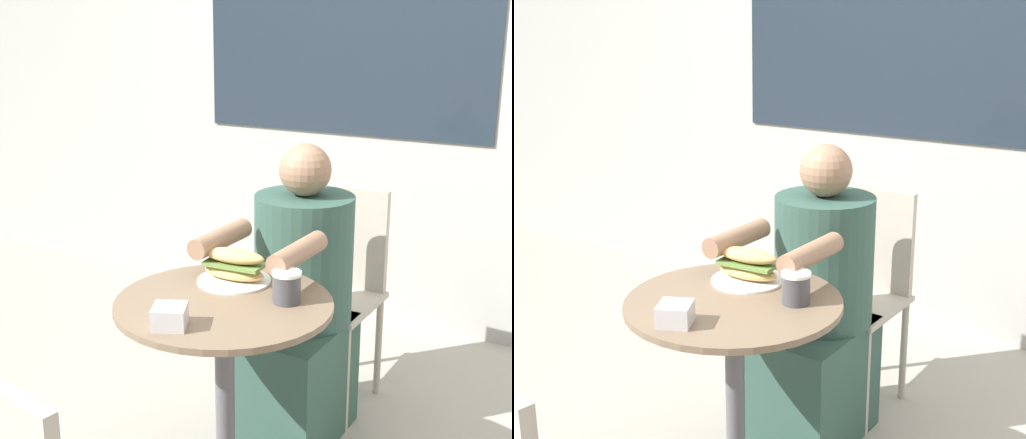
% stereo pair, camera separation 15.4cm
% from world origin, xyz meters
% --- Properties ---
extents(storefront_wall, '(8.00, 0.09, 2.80)m').
position_xyz_m(storefront_wall, '(-0.00, 1.70, 1.40)').
color(storefront_wall, '#9E9E99').
rests_on(storefront_wall, ground_plane).
extents(cafe_table, '(0.65, 0.65, 0.72)m').
position_xyz_m(cafe_table, '(0.00, 0.00, 0.52)').
color(cafe_table, brown).
rests_on(cafe_table, ground_plane).
extents(diner_chair, '(0.39, 0.39, 0.87)m').
position_xyz_m(diner_chair, '(-0.00, 0.86, 0.52)').
color(diner_chair, '#ADA393').
rests_on(diner_chair, ground_plane).
extents(seated_diner, '(0.37, 0.65, 1.10)m').
position_xyz_m(seated_diner, '(-0.01, 0.51, 0.47)').
color(seated_diner, '#2D4C42').
rests_on(seated_diner, ground_plane).
extents(sandwich_on_plate, '(0.23, 0.23, 0.11)m').
position_xyz_m(sandwich_on_plate, '(-0.05, 0.15, 0.77)').
color(sandwich_on_plate, white).
rests_on(sandwich_on_plate, cafe_table).
extents(drink_cup, '(0.09, 0.09, 0.10)m').
position_xyz_m(drink_cup, '(0.17, 0.08, 0.77)').
color(drink_cup, '#424247').
rests_on(drink_cup, cafe_table).
extents(napkin_box, '(0.12, 0.12, 0.06)m').
position_xyz_m(napkin_box, '(-0.03, -0.23, 0.75)').
color(napkin_box, silver).
rests_on(napkin_box, cafe_table).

